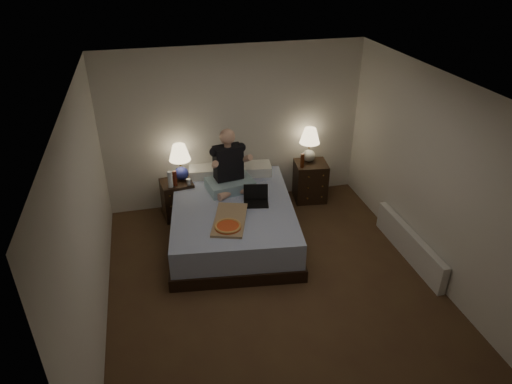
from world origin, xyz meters
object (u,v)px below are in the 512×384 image
object	(u,v)px
water_bottle	(170,179)
laptop	(256,197)
lamp_right	(309,145)
bed	(233,220)
soda_can	(189,182)
beer_bottle_left	(175,178)
lamp_left	(180,162)
radiator	(409,244)
nightstand_right	(310,181)
beer_bottle_right	(302,160)
pizza_box	(228,227)
person	(229,161)
nightstand_left	(178,199)

from	to	relation	value
water_bottle	laptop	world-z (taller)	water_bottle
water_bottle	lamp_right	bearing A→B (deg)	6.27
bed	soda_can	distance (m)	0.89
beer_bottle_left	lamp_left	bearing A→B (deg)	58.41
bed	radiator	world-z (taller)	bed
soda_can	nightstand_right	bearing A→B (deg)	4.62
beer_bottle_right	soda_can	bearing A→B (deg)	-178.02
radiator	lamp_left	bearing A→B (deg)	146.35
beer_bottle_left	beer_bottle_right	bearing A→B (deg)	0.53
bed	beer_bottle_right	size ratio (longest dim) A/B	9.62
bed	beer_bottle_left	xyz separation A→B (m)	(-0.72, 0.65, 0.43)
bed	pizza_box	world-z (taller)	pizza_box
nightstand_right	lamp_left	distance (m)	2.13
lamp_right	pizza_box	world-z (taller)	lamp_right
person	radiator	size ratio (longest dim) A/B	0.58
nightstand_left	pizza_box	distance (m)	1.50
soda_can	pizza_box	size ratio (longest dim) A/B	0.13
soda_can	pizza_box	distance (m)	1.28
bed	beer_bottle_left	world-z (taller)	beer_bottle_left
lamp_left	soda_can	distance (m)	0.33
lamp_left	radiator	bearing A→B (deg)	-33.65
bed	beer_bottle_right	world-z (taller)	beer_bottle_right
beer_bottle_left	pizza_box	xyz separation A→B (m)	(0.54, -1.28, -0.12)
nightstand_right	soda_can	bearing A→B (deg)	-168.15
nightstand_right	pizza_box	distance (m)	2.16
soda_can	beer_bottle_right	bearing A→B (deg)	1.98
beer_bottle_right	nightstand_right	bearing A→B (deg)	27.19
soda_can	radiator	distance (m)	3.23
soda_can	radiator	world-z (taller)	soda_can
water_bottle	laptop	bearing A→B (deg)	-32.54
lamp_right	radiator	xyz separation A→B (m)	(0.78, -1.90, -0.73)
lamp_left	nightstand_left	bearing A→B (deg)	-139.86
soda_can	water_bottle	bearing A→B (deg)	179.41
water_bottle	person	size ratio (longest dim) A/B	0.27
lamp_left	soda_can	world-z (taller)	lamp_left
lamp_right	beer_bottle_right	world-z (taller)	lamp_right
lamp_left	beer_bottle_left	xyz separation A→B (m)	(-0.11, -0.18, -0.16)
nightstand_right	lamp_right	bearing A→B (deg)	109.85
lamp_right	nightstand_right	bearing A→B (deg)	-77.39
lamp_right	beer_bottle_right	size ratio (longest dim) A/B	2.43
bed	pizza_box	bearing A→B (deg)	-98.57
water_bottle	pizza_box	xyz separation A→B (m)	(0.62, -1.24, -0.13)
nightstand_left	laptop	world-z (taller)	laptop
radiator	pizza_box	bearing A→B (deg)	169.97
water_bottle	pizza_box	bearing A→B (deg)	-63.53
person	water_bottle	bearing A→B (deg)	156.96
bed	lamp_left	xyz separation A→B (m)	(-0.62, 0.83, 0.60)
soda_can	person	world-z (taller)	person
nightstand_right	soda_can	distance (m)	2.01
lamp_left	pizza_box	world-z (taller)	lamp_left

